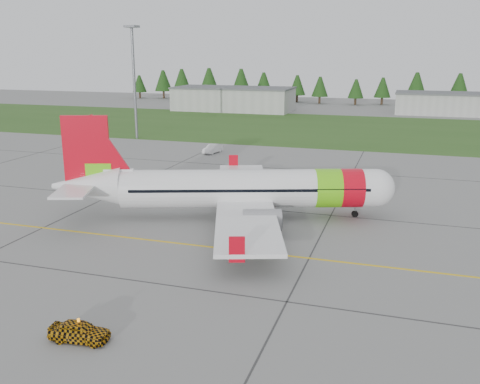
% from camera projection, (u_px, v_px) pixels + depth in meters
% --- Properties ---
extents(ground, '(320.00, 320.00, 0.00)m').
position_uv_depth(ground, '(149.00, 283.00, 37.91)').
color(ground, gray).
rests_on(ground, ground).
extents(aircraft, '(32.25, 30.58, 10.11)m').
position_uv_depth(aircraft, '(241.00, 189.00, 52.03)').
color(aircraft, white).
rests_on(aircraft, ground).
extents(follow_me_car, '(1.34, 1.53, 3.49)m').
position_uv_depth(follow_me_car, '(78.00, 313.00, 29.87)').
color(follow_me_car, orange).
rests_on(follow_me_car, ground).
extents(service_van, '(1.69, 1.62, 4.22)m').
position_uv_depth(service_van, '(212.00, 140.00, 85.62)').
color(service_van, white).
rests_on(service_van, ground).
extents(grass_strip, '(320.00, 50.00, 0.03)m').
position_uv_depth(grass_strip, '(326.00, 128.00, 113.48)').
color(grass_strip, '#30561E').
rests_on(grass_strip, ground).
extents(taxi_guideline, '(120.00, 0.25, 0.02)m').
position_uv_depth(taxi_guideline, '(192.00, 245.00, 45.28)').
color(taxi_guideline, gold).
rests_on(taxi_guideline, ground).
extents(hangar_west, '(32.00, 14.00, 6.00)m').
position_uv_depth(hangar_west, '(233.00, 100.00, 147.30)').
color(hangar_west, '#A8A8A3').
rests_on(hangar_west, ground).
extents(hangar_east, '(24.00, 12.00, 5.20)m').
position_uv_depth(hangar_east, '(444.00, 104.00, 138.70)').
color(hangar_east, '#A8A8A3').
rests_on(hangar_east, ground).
extents(floodlight_mast, '(0.50, 0.50, 20.00)m').
position_uv_depth(floodlight_mast, '(134.00, 84.00, 98.17)').
color(floodlight_mast, slate).
rests_on(floodlight_mast, ground).
extents(treeline, '(160.00, 8.00, 10.00)m').
position_uv_depth(treeline, '(355.00, 88.00, 163.83)').
color(treeline, '#1C3F14').
rests_on(treeline, ground).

